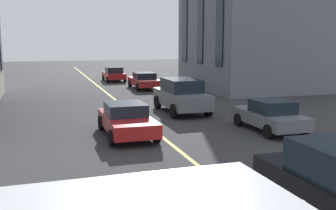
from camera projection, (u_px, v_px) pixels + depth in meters
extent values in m
cube|color=#D8C64C|center=(132.00, 113.00, 21.65)|extent=(80.00, 0.16, 0.01)
cube|color=slate|center=(181.00, 98.00, 21.77)|extent=(4.70, 1.95, 0.80)
cube|color=#19232D|center=(182.00, 85.00, 21.65)|extent=(2.59, 1.72, 0.70)
cylinder|color=black|center=(158.00, 102.00, 23.01)|extent=(0.76, 0.27, 0.76)
cylinder|color=black|center=(187.00, 101.00, 23.58)|extent=(0.76, 0.27, 0.76)
cylinder|color=black|center=(174.00, 111.00, 20.10)|extent=(0.76, 0.27, 0.76)
cylinder|color=black|center=(208.00, 109.00, 20.66)|extent=(0.76, 0.27, 0.76)
cube|color=#B21E1E|center=(144.00, 82.00, 32.48)|extent=(4.40, 1.80, 0.55)
cube|color=#19232D|center=(144.00, 76.00, 32.18)|extent=(1.85, 1.58, 0.50)
cylinder|color=black|center=(130.00, 83.00, 33.62)|extent=(0.64, 0.22, 0.64)
cylinder|color=black|center=(149.00, 83.00, 34.15)|extent=(0.64, 0.22, 0.64)
cylinder|color=black|center=(138.00, 87.00, 30.90)|extent=(0.64, 0.22, 0.64)
cylinder|color=black|center=(159.00, 86.00, 31.42)|extent=(0.64, 0.22, 0.64)
cube|color=slate|center=(270.00, 118.00, 17.33)|extent=(3.90, 1.75, 0.55)
cube|color=#19232D|center=(273.00, 106.00, 17.06)|extent=(1.64, 1.54, 0.55)
cylinder|color=black|center=(239.00, 120.00, 18.33)|extent=(0.60, 0.21, 0.60)
cylinder|color=black|center=(270.00, 118.00, 18.84)|extent=(0.60, 0.21, 0.60)
cylinder|color=black|center=(269.00, 132.00, 15.92)|extent=(0.60, 0.21, 0.60)
cylinder|color=black|center=(304.00, 129.00, 16.42)|extent=(0.60, 0.21, 0.60)
cylinder|color=black|center=(271.00, 197.00, 9.05)|extent=(0.76, 0.27, 0.76)
cube|color=#B21E1E|center=(127.00, 122.00, 16.35)|extent=(4.40, 1.80, 0.55)
cube|color=#19232D|center=(125.00, 109.00, 16.47)|extent=(1.85, 1.58, 0.50)
cylinder|color=black|center=(156.00, 135.00, 15.29)|extent=(0.64, 0.22, 0.64)
cylinder|color=black|center=(112.00, 138.00, 14.77)|extent=(0.64, 0.22, 0.64)
cylinder|color=black|center=(139.00, 121.00, 18.02)|extent=(0.64, 0.22, 0.64)
cylinder|color=black|center=(101.00, 123.00, 17.50)|extent=(0.64, 0.22, 0.64)
cube|color=#B21E1E|center=(114.00, 75.00, 38.57)|extent=(3.90, 1.75, 0.55)
cube|color=#19232D|center=(114.00, 70.00, 38.30)|extent=(1.64, 1.54, 0.55)
cylinder|color=black|center=(103.00, 77.00, 39.57)|extent=(0.60, 0.21, 0.60)
cylinder|color=black|center=(120.00, 77.00, 40.08)|extent=(0.60, 0.21, 0.60)
cylinder|color=black|center=(107.00, 80.00, 37.16)|extent=(0.60, 0.21, 0.60)
cylinder|color=black|center=(125.00, 79.00, 37.66)|extent=(0.60, 0.21, 0.60)
sphere|color=beige|center=(301.00, 207.00, 5.75)|extent=(0.22, 0.22, 0.22)
sphere|color=brown|center=(221.00, 208.00, 5.39)|extent=(0.23, 0.23, 0.23)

